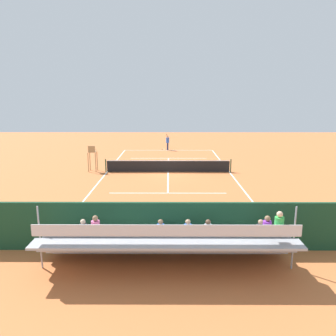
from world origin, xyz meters
TOP-DOWN VIEW (x-y plane):
  - ground_plane at (0.00, 0.00)m, footprint 60.00×60.00m
  - court_line_markings at (0.00, -0.04)m, footprint 10.10×22.20m
  - tennis_net at (0.00, 0.00)m, footprint 10.30×0.10m
  - backdrop_wall at (0.00, 14.00)m, footprint 18.00×0.16m
  - bleacher_stand at (-0.12, 15.31)m, footprint 9.06×2.40m
  - umpire_chair at (6.20, -0.18)m, footprint 0.67×0.67m
  - courtside_bench at (-1.92, 13.27)m, footprint 1.80×0.40m
  - equipment_bag at (-0.20, 13.40)m, footprint 0.90×0.36m
  - tennis_player at (0.11, -11.16)m, footprint 0.44×0.56m
  - tennis_racket at (0.55, -11.68)m, footprint 0.48×0.54m
  - tennis_ball_near at (0.79, -8.37)m, footprint 0.07×0.07m

SIDE VIEW (x-z plane):
  - ground_plane at x=0.00m, z-range 0.00..0.00m
  - court_line_markings at x=0.00m, z-range 0.00..0.01m
  - tennis_racket at x=0.55m, z-range 0.00..0.03m
  - tennis_ball_near at x=0.79m, z-range 0.00..0.07m
  - equipment_bag at x=-0.20m, z-range 0.00..0.36m
  - tennis_net at x=0.00m, z-range -0.03..1.04m
  - courtside_bench at x=-1.92m, z-range 0.09..1.02m
  - bleacher_stand at x=-0.12m, z-range -0.32..2.16m
  - backdrop_wall at x=0.00m, z-range 0.00..2.00m
  - tennis_player at x=0.11m, z-range 0.05..1.98m
  - umpire_chair at x=6.20m, z-range 0.24..2.38m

